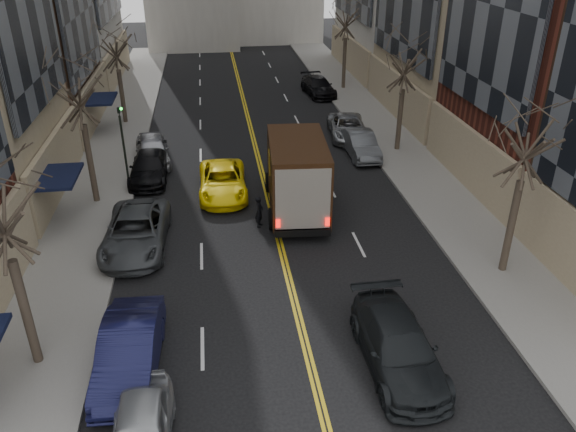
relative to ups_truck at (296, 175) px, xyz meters
name	(u,v)px	position (x,y,z in m)	size (l,w,h in m)	color
sidewalk_left	(112,153)	(-10.24, 9.24, -1.86)	(4.00, 66.00, 0.15)	slate
sidewalk_right	(390,139)	(7.76, 9.24, -1.86)	(4.00, 66.00, 0.15)	slate
tree_lf_mid	(75,75)	(-10.04, 2.24, 4.67)	(3.20, 3.20, 8.91)	#382D23
tree_lf_far	(114,37)	(-10.04, 15.24, 4.09)	(3.20, 3.20, 8.12)	#382D23
tree_rt_near	(533,122)	(7.56, -6.76, 4.52)	(3.20, 3.20, 8.71)	#382D23
tree_rt_mid	(406,51)	(7.56, 7.24, 4.24)	(3.20, 3.20, 8.32)	#382D23
tree_rt_far	(347,7)	(7.56, 22.24, 4.81)	(3.20, 3.20, 9.11)	#382D23
traffic_signal	(122,137)	(-8.63, 4.24, 0.89)	(0.29, 0.26, 4.70)	black
ups_truck	(296,175)	(0.00, 0.00, 0.00)	(3.25, 7.17, 3.84)	black
observer_sedan	(398,346)	(1.52, -11.47, -1.15)	(2.26, 5.39, 1.56)	black
taxi	(223,181)	(-3.55, 2.39, -1.20)	(2.44, 5.29, 1.47)	yellow
pedestrian	(259,212)	(-1.98, -1.42, -1.16)	(0.56, 0.37, 1.55)	black
parked_lf_b	(130,351)	(-6.97, -10.52, -1.11)	(1.74, 4.98, 1.64)	#111237
parked_lf_c	(136,232)	(-7.54, -2.61, -1.14)	(2.63, 5.70, 1.58)	#44474B
parked_lf_d	(149,167)	(-7.54, 4.98, -1.21)	(2.01, 4.95, 1.44)	black
parked_lf_e	(152,150)	(-7.54, 7.43, -1.13)	(1.91, 4.74, 1.61)	#A4A5AB
parked_rt_a	(361,144)	(5.06, 6.75, -1.19)	(1.58, 4.52, 1.49)	#4F5357
parked_rt_b	(348,127)	(5.06, 10.16, -1.22)	(2.36, 5.12, 1.42)	#A1A4A8
parked_rt_c	(318,86)	(5.06, 20.69, -1.20)	(2.05, 5.04, 1.46)	black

